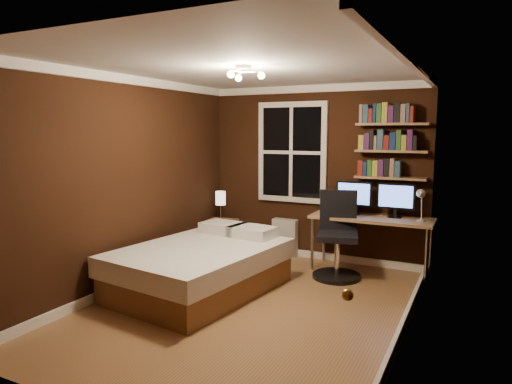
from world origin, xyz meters
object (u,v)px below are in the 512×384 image
at_px(bedside_lamp, 221,206).
at_px(monitor_left, 354,198).
at_px(radiator, 285,238).
at_px(bed, 201,267).
at_px(desk, 371,221).
at_px(desk_lamp, 421,205).
at_px(office_chair, 337,244).
at_px(nightstand, 221,237).
at_px(monitor_right, 396,201).

distance_m(bedside_lamp, monitor_left, 1.97).
bearing_deg(radiator, bed, -99.09).
bearing_deg(bed, desk, 52.61).
bearing_deg(desk_lamp, desk, 170.63).
bearing_deg(office_chair, nightstand, 157.23).
bearing_deg(desk, bed, -134.92).
bearing_deg(monitor_right, bedside_lamp, -174.61).
xyz_separation_m(monitor_left, office_chair, (-0.08, -0.47, -0.53)).
xyz_separation_m(nightstand, desk, (2.21, 0.16, 0.42)).
relative_size(desk_lamp, office_chair, 0.40).
height_order(radiator, office_chair, office_chair).
height_order(bed, monitor_right, monitor_right).
bearing_deg(nightstand, monitor_left, 0.36).
height_order(desk, office_chair, office_chair).
xyz_separation_m(desk, monitor_right, (0.28, 0.08, 0.28)).
height_order(bed, desk_lamp, desk_lamp).
relative_size(bed, desk_lamp, 4.86).
distance_m(nightstand, monitor_right, 2.60).
distance_m(desk, monitor_right, 0.41).
distance_m(monitor_right, desk_lamp, 0.38).
height_order(bed, bedside_lamp, bedside_lamp).
bearing_deg(desk, office_chair, -130.56).
distance_m(nightstand, desk, 2.25).
height_order(monitor_left, office_chair, monitor_left).
bearing_deg(bedside_lamp, bed, -67.52).
xyz_separation_m(radiator, monitor_right, (1.60, -0.13, 0.69)).
bearing_deg(monitor_right, monitor_left, 180.00).
relative_size(desk, desk_lamp, 3.56).
distance_m(bed, bedside_lamp, 1.64).
xyz_separation_m(bedside_lamp, monitor_right, (2.49, 0.24, 0.22)).
bearing_deg(bedside_lamp, monitor_left, 6.89).
xyz_separation_m(radiator, desk, (1.32, -0.21, 0.40)).
height_order(nightstand, monitor_left, monitor_left).
relative_size(monitor_right, desk_lamp, 1.09).
bearing_deg(bedside_lamp, desk, 4.06).
bearing_deg(monitor_right, radiator, 175.36).
bearing_deg(radiator, desk_lamp, -9.12).
bearing_deg(radiator, office_chair, -31.73).
bearing_deg(monitor_left, bed, -128.52).
distance_m(desk, office_chair, 0.58).
bearing_deg(desk_lamp, nightstand, -178.88).
height_order(bedside_lamp, monitor_left, monitor_left).
xyz_separation_m(radiator, monitor_left, (1.05, -0.13, 0.69)).
bearing_deg(monitor_left, bedside_lamp, -173.11).
xyz_separation_m(nightstand, monitor_left, (1.95, 0.24, 0.70)).
height_order(bedside_lamp, desk, bedside_lamp).
relative_size(bedside_lamp, desk_lamp, 0.99).
distance_m(bed, desk_lamp, 2.77).
relative_size(bed, office_chair, 1.94).
bearing_deg(nightstand, bed, -74.05).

